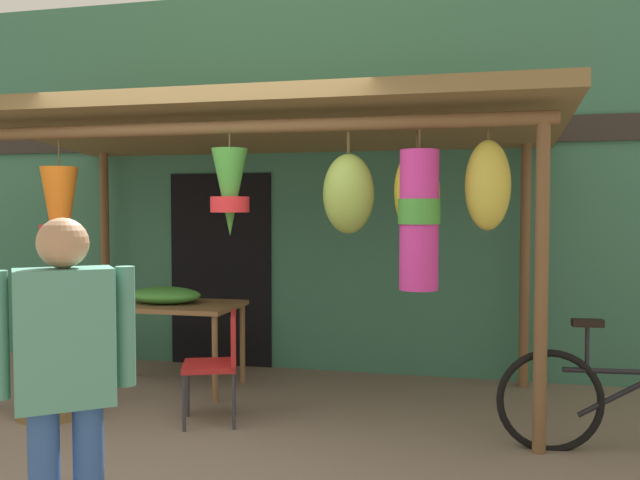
# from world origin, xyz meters

# --- Properties ---
(ground_plane) EXTENTS (30.00, 30.00, 0.00)m
(ground_plane) POSITION_xyz_m (0.00, 0.00, 0.00)
(ground_plane) COLOR #756656
(shop_facade) EXTENTS (10.13, 0.29, 3.82)m
(shop_facade) POSITION_xyz_m (-0.00, 2.44, 1.91)
(shop_facade) COLOR #387056
(shop_facade) RESTS_ON ground_plane
(market_stall_canopy) EXTENTS (4.75, 2.22, 2.50)m
(market_stall_canopy) POSITION_xyz_m (0.32, 1.08, 2.14)
(market_stall_canopy) COLOR brown
(market_stall_canopy) RESTS_ON ground_plane
(display_table) EXTENTS (1.23, 0.77, 0.78)m
(display_table) POSITION_xyz_m (-0.78, 1.34, 0.69)
(display_table) COLOR brown
(display_table) RESTS_ON ground_plane
(flower_heap_on_table) EXTENTS (0.67, 0.47, 0.15)m
(flower_heap_on_table) POSITION_xyz_m (-0.82, 1.32, 0.85)
(flower_heap_on_table) COLOR green
(flower_heap_on_table) RESTS_ON display_table
(folding_chair) EXTENTS (0.51, 0.51, 0.84)m
(folding_chair) POSITION_xyz_m (0.03, 0.50, 0.50)
(folding_chair) COLOR #AD1E1E
(folding_chair) RESTS_ON ground_plane
(wicker_basket_by_table) EXTENTS (0.54, 0.54, 0.23)m
(wicker_basket_by_table) POSITION_xyz_m (-1.33, 0.36, 0.12)
(wicker_basket_by_table) COLOR brown
(wicker_basket_by_table) RESTS_ON ground_plane
(parked_bicycle) EXTENTS (1.75, 0.44, 0.92)m
(parked_bicycle) POSITION_xyz_m (2.94, 0.53, 0.35)
(parked_bicycle) COLOR black
(parked_bicycle) RESTS_ON ground_plane
(vendor_in_orange) EXTENTS (0.48, 0.42, 1.59)m
(vendor_in_orange) POSITION_xyz_m (0.23, -1.73, 0.94)
(vendor_in_orange) COLOR #2D5193
(vendor_in_orange) RESTS_ON ground_plane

